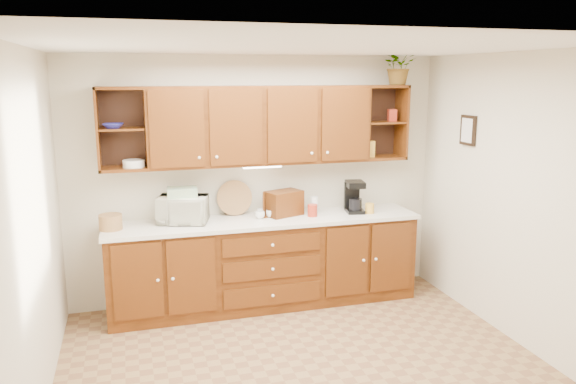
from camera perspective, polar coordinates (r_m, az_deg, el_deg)
floor at (r=4.86m, az=1.96°, el=-17.70°), size 4.00×4.00×0.00m
ceiling at (r=4.24m, az=2.21°, el=14.57°), size 4.00×4.00×0.00m
back_wall at (r=6.02m, az=-3.10°, el=1.31°), size 4.00×0.00×4.00m
left_wall at (r=4.22m, az=-24.76°, el=-4.34°), size 0.00×3.50×3.50m
right_wall at (r=5.33m, az=22.98°, el=-1.00°), size 0.00×3.50×3.50m
base_cabinets at (r=5.96m, az=-2.35°, el=-7.27°), size 3.20×0.60×0.90m
countertop at (r=5.81m, az=-2.37°, el=-2.92°), size 3.24×0.64×0.04m
upper_cabinets at (r=5.79m, az=-2.71°, el=6.81°), size 3.20×0.33×0.80m
undercabinet_light at (r=5.79m, az=-2.64°, el=2.59°), size 0.40×0.05×0.02m
framed_picture at (r=5.95m, az=17.83°, el=5.99°), size 0.03×0.24×0.30m
wicker_basket at (r=5.64m, az=-17.58°, el=-2.93°), size 0.23×0.23×0.15m
microwave at (r=5.72m, az=-10.63°, el=-1.77°), size 0.56×0.45×0.27m
towel_stack at (r=5.68m, az=-10.70°, el=-0.02°), size 0.31×0.23×0.09m
wine_bottle at (r=5.78m, az=-11.38°, el=-1.30°), size 0.07×0.07×0.34m
woven_tray at (r=5.99m, az=-5.42°, el=-2.23°), size 0.37×0.10×0.37m
bread_box at (r=5.92m, az=-0.43°, el=-1.14°), size 0.43×0.35×0.26m
mug_tree at (r=5.86m, az=-2.48°, el=-2.17°), size 0.24×0.24×0.27m
canister_red at (r=5.89m, az=2.50°, el=-1.88°), size 0.14×0.14×0.13m
canister_white at (r=6.03m, az=2.68°, el=-1.31°), size 0.09×0.09×0.18m
canister_yellow at (r=6.08m, az=8.29°, el=-1.65°), size 0.10×0.10×0.11m
coffee_maker at (r=6.09m, az=6.74°, el=-0.51°), size 0.22×0.26×0.34m
bowl_stack at (r=5.59m, az=-17.34°, el=6.43°), size 0.22×0.22×0.05m
plate_stack at (r=5.64m, az=-15.40°, el=2.81°), size 0.26×0.26×0.07m
pantry_box_yellow at (r=6.18m, az=8.28°, el=4.35°), size 0.10×0.08×0.17m
pantry_box_red at (r=6.27m, az=10.53°, el=7.67°), size 0.10×0.09×0.13m
potted_plant at (r=6.24m, az=11.23°, el=12.47°), size 0.38×0.33×0.40m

